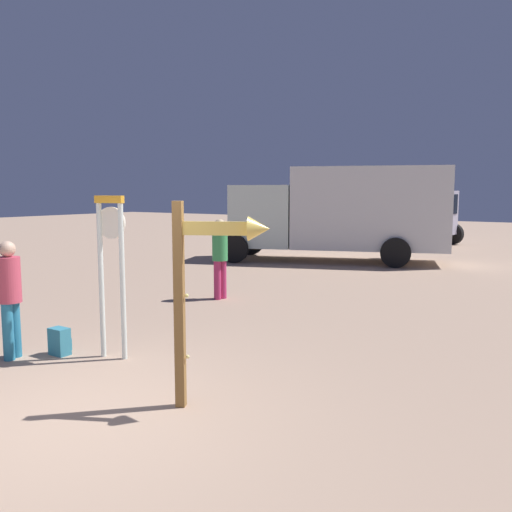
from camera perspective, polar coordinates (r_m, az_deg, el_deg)
ground_plane at (r=5.91m, az=-19.26°, el=-16.11°), size 80.00×80.00×0.00m
standing_clock at (r=7.51m, az=-15.03°, el=-0.34°), size 0.43×0.19×2.21m
arrow_sign at (r=5.54m, az=-4.82°, el=-1.47°), size 0.97×0.59×2.17m
person_near_clock at (r=8.00m, az=-24.59°, el=-3.63°), size 0.31×0.31×1.61m
backpack at (r=8.08m, az=-20.02°, el=-8.49°), size 0.28×0.23×0.38m
person_distant at (r=11.36m, az=-3.83°, el=0.15°), size 0.32×0.32×1.70m
box_truck_near at (r=17.67m, az=9.21°, el=4.73°), size 7.39×4.52×3.03m
box_truck_far at (r=25.03m, az=12.83°, el=4.88°), size 6.72×3.46×2.68m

